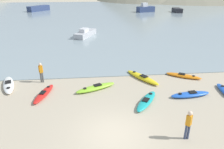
{
  "coord_description": "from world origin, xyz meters",
  "views": [
    {
      "loc": [
        -1.03,
        -9.36,
        7.52
      ],
      "look_at": [
        0.56,
        6.78,
        0.5
      ],
      "focal_mm": 35.0,
      "sensor_mm": 36.0,
      "label": 1
    }
  ],
  "objects": [
    {
      "name": "moored_boat_4",
      "position": [
        13.15,
        47.2,
        0.85
      ],
      "size": [
        4.83,
        3.13,
        2.26
      ],
      "color": "navy",
      "rests_on": "bay_water"
    },
    {
      "name": "moored_boat_0",
      "position": [
        -1.81,
        22.08,
        0.49
      ],
      "size": [
        3.25,
        4.79,
        1.22
      ],
      "color": "#B2B2B7",
      "rests_on": "bay_water"
    },
    {
      "name": "kayak_on_sand_6",
      "position": [
        2.49,
        2.98,
        0.15
      ],
      "size": [
        2.23,
        2.87,
        0.34
      ],
      "color": "teal",
      "rests_on": "ground_plane"
    },
    {
      "name": "person_near_foreground",
      "position": [
        3.66,
        -0.75,
        0.95
      ],
      "size": [
        0.33,
        0.29,
        1.65
      ],
      "color": "#384260",
      "rests_on": "ground_plane"
    },
    {
      "name": "kayak_on_sand_0",
      "position": [
        5.77,
        3.53,
        0.15
      ],
      "size": [
        2.95,
        1.01,
        0.35
      ],
      "color": "blue",
      "rests_on": "ground_plane"
    },
    {
      "name": "kayak_on_sand_4",
      "position": [
        -0.81,
        5.23,
        0.17
      ],
      "size": [
        3.18,
        1.96,
        0.37
      ],
      "color": "#8CCC2D",
      "rests_on": "ground_plane"
    },
    {
      "name": "person_near_waterline",
      "position": [
        -5.03,
        6.94,
        0.95
      ],
      "size": [
        0.33,
        0.26,
        1.65
      ],
      "color": "#4C4C4C",
      "rests_on": "ground_plane"
    },
    {
      "name": "moored_boat_1",
      "position": [
        20.98,
        45.76,
        0.56
      ],
      "size": [
        1.87,
        3.49,
        1.0
      ],
      "color": "black",
      "rests_on": "bay_water"
    },
    {
      "name": "kayak_on_sand_3",
      "position": [
        -4.5,
        4.68,
        0.15
      ],
      "size": [
        1.34,
        2.96,
        0.34
      ],
      "color": "red",
      "rests_on": "ground_plane"
    },
    {
      "name": "moored_boat_3",
      "position": [
        -14.42,
        51.8,
        0.72
      ],
      "size": [
        5.31,
        5.75,
        1.33
      ],
      "color": "navy",
      "rests_on": "bay_water"
    },
    {
      "name": "bay_water",
      "position": [
        0.0,
        42.44,
        0.03
      ],
      "size": [
        160.0,
        70.0,
        0.06
      ],
      "primitive_type": "cube",
      "color": "gray",
      "rests_on": "ground_plane"
    },
    {
      "name": "ground_plane",
      "position": [
        0.0,
        0.0,
        0.0
      ],
      "size": [
        400.0,
        400.0,
        0.0
      ],
      "primitive_type": "plane",
      "color": "tan"
    },
    {
      "name": "kayak_on_sand_2",
      "position": [
        6.61,
        6.77,
        0.13
      ],
      "size": [
        2.82,
        2.01,
        0.31
      ],
      "color": "orange",
      "rests_on": "ground_plane"
    },
    {
      "name": "kayak_on_sand_1",
      "position": [
        3.07,
        6.73,
        0.16
      ],
      "size": [
        2.44,
        3.44,
        0.36
      ],
      "color": "yellow",
      "rests_on": "ground_plane"
    },
    {
      "name": "kayak_on_sand_7",
      "position": [
        -7.47,
        6.4,
        0.15
      ],
      "size": [
        1.78,
        3.32,
        0.35
      ],
      "color": "white",
      "rests_on": "ground_plane"
    }
  ]
}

